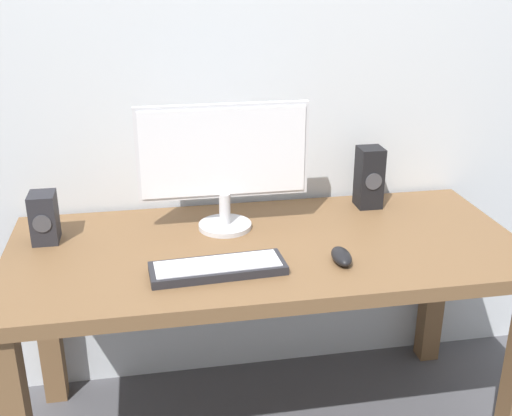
{
  "coord_description": "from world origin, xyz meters",
  "views": [
    {
      "loc": [
        -0.34,
        -1.71,
        1.52
      ],
      "look_at": [
        -0.03,
        0.0,
        0.83
      ],
      "focal_mm": 43.89,
      "sensor_mm": 36.0,
      "label": 1
    }
  ],
  "objects_px": {
    "speaker_right": "(369,177)",
    "desk": "(266,274)",
    "mouse": "(341,256)",
    "speaker_left": "(44,218)",
    "monitor": "(223,160)",
    "keyboard_primary": "(218,268)"
  },
  "relations": [
    {
      "from": "desk",
      "to": "keyboard_primary",
      "type": "relative_size",
      "value": 4.1
    },
    {
      "from": "desk",
      "to": "monitor",
      "type": "height_order",
      "value": "monitor"
    },
    {
      "from": "keyboard_primary",
      "to": "mouse",
      "type": "height_order",
      "value": "mouse"
    },
    {
      "from": "speaker_right",
      "to": "desk",
      "type": "bearing_deg",
      "value": -149.09
    },
    {
      "from": "speaker_left",
      "to": "monitor",
      "type": "bearing_deg",
      "value": 0.97
    },
    {
      "from": "desk",
      "to": "speaker_right",
      "type": "xyz_separation_m",
      "value": [
        0.41,
        0.25,
        0.21
      ]
    },
    {
      "from": "desk",
      "to": "mouse",
      "type": "relative_size",
      "value": 14.33
    },
    {
      "from": "mouse",
      "to": "speaker_right",
      "type": "bearing_deg",
      "value": 63.03
    },
    {
      "from": "keyboard_primary",
      "to": "speaker_right",
      "type": "xyz_separation_m",
      "value": [
        0.58,
        0.41,
        0.09
      ]
    },
    {
      "from": "monitor",
      "to": "mouse",
      "type": "relative_size",
      "value": 4.92
    },
    {
      "from": "speaker_left",
      "to": "mouse",
      "type": "bearing_deg",
      "value": -19.62
    },
    {
      "from": "monitor",
      "to": "speaker_left",
      "type": "bearing_deg",
      "value": -179.03
    },
    {
      "from": "mouse",
      "to": "speaker_right",
      "type": "distance_m",
      "value": 0.48
    },
    {
      "from": "desk",
      "to": "keyboard_primary",
      "type": "xyz_separation_m",
      "value": [
        -0.17,
        -0.16,
        0.12
      ]
    },
    {
      "from": "mouse",
      "to": "monitor",
      "type": "bearing_deg",
      "value": 135.12
    },
    {
      "from": "desk",
      "to": "speaker_left",
      "type": "xyz_separation_m",
      "value": [
        -0.67,
        0.14,
        0.18
      ]
    },
    {
      "from": "desk",
      "to": "speaker_left",
      "type": "relative_size",
      "value": 10.09
    },
    {
      "from": "mouse",
      "to": "desk",
      "type": "bearing_deg",
      "value": 140.51
    },
    {
      "from": "desk",
      "to": "speaker_right",
      "type": "relative_size",
      "value": 7.38
    },
    {
      "from": "mouse",
      "to": "speaker_left",
      "type": "relative_size",
      "value": 0.7
    },
    {
      "from": "speaker_right",
      "to": "speaker_left",
      "type": "distance_m",
      "value": 1.08
    },
    {
      "from": "keyboard_primary",
      "to": "speaker_left",
      "type": "relative_size",
      "value": 2.46
    }
  ]
}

